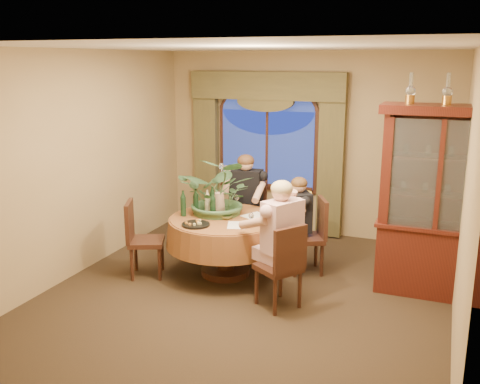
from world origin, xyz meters
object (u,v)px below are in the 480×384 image
at_px(chair_back_right, 306,236).
at_px(centerpiece_plant, 221,165).
at_px(person_pink, 282,242).
at_px(stoneware_vase, 219,204).
at_px(chair_front_left, 146,239).
at_px(chair_back, 248,217).
at_px(olive_bowl, 226,217).
at_px(wine_bottle_3, 213,205).
at_px(chair_right, 278,265).
at_px(wine_bottle_4, 183,203).
at_px(wine_bottle_0, 196,201).
at_px(wine_bottle_1, 212,199).
at_px(person_back, 246,203).
at_px(dining_table, 225,246).
at_px(wine_bottle_2, 207,203).
at_px(person_scarf, 299,223).
at_px(oil_lamp_center, 448,89).
at_px(china_cabinet, 437,203).

xyz_separation_m(chair_back_right, centerpiece_plant, (-1.06, -0.29, 0.91)).
xyz_separation_m(chair_back_right, person_pink, (-0.03, -0.95, 0.22)).
bearing_deg(stoneware_vase, chair_front_left, -146.84).
relative_size(chair_back, olive_bowl, 6.10).
relative_size(person_pink, wine_bottle_3, 4.27).
distance_m(chair_right, wine_bottle_4, 1.57).
bearing_deg(wine_bottle_0, wine_bottle_1, 54.66).
relative_size(chair_back, wine_bottle_1, 2.91).
bearing_deg(centerpiece_plant, person_back, 86.73).
relative_size(chair_front_left, wine_bottle_3, 2.91).
relative_size(dining_table, wine_bottle_2, 4.53).
bearing_deg(chair_front_left, person_scarf, 94.63).
bearing_deg(chair_right, person_pink, 35.76).
bearing_deg(dining_table, wine_bottle_0, 177.51).
distance_m(oil_lamp_center, person_back, 3.09).
relative_size(person_pink, olive_bowl, 8.95).
relative_size(chair_back, wine_bottle_3, 2.91).
xyz_separation_m(centerpiece_plant, wine_bottle_0, (-0.29, -0.14, -0.47)).
distance_m(dining_table, chair_back, 0.96).
bearing_deg(chair_back_right, centerpiece_plant, 79.51).
bearing_deg(stoneware_vase, wine_bottle_3, -99.71).
xyz_separation_m(olive_bowl, wine_bottle_1, (-0.30, 0.26, 0.14)).
distance_m(china_cabinet, chair_back_right, 1.65).
bearing_deg(oil_lamp_center, wine_bottle_2, -173.11).
bearing_deg(wine_bottle_2, wine_bottle_4, -151.69).
distance_m(china_cabinet, chair_right, 1.94).
distance_m(chair_front_left, wine_bottle_2, 0.89).
bearing_deg(person_back, person_scarf, 150.69).
relative_size(person_pink, wine_bottle_1, 4.27).
bearing_deg(wine_bottle_2, china_cabinet, 6.89).
relative_size(person_scarf, wine_bottle_1, 3.73).
height_order(stoneware_vase, olive_bowl, stoneware_vase).
bearing_deg(wine_bottle_3, person_pink, -23.35).
xyz_separation_m(stoneware_vase, wine_bottle_3, (-0.02, -0.14, 0.02)).
bearing_deg(stoneware_vase, dining_table, -40.01).
height_order(china_cabinet, chair_back, china_cabinet).
bearing_deg(chair_back, wine_bottle_2, 74.67).
height_order(oil_lamp_center, chair_front_left, oil_lamp_center).
xyz_separation_m(chair_back_right, person_back, (-1.01, 0.49, 0.22)).
relative_size(chair_back_right, wine_bottle_3, 2.91).
distance_m(person_scarf, wine_bottle_3, 1.16).
xyz_separation_m(oil_lamp_center, person_pink, (-1.56, -0.84, -1.66)).
bearing_deg(china_cabinet, wine_bottle_3, -171.41).
height_order(wine_bottle_0, wine_bottle_1, same).
distance_m(centerpiece_plant, olive_bowl, 0.66).
height_order(chair_front_left, wine_bottle_0, wine_bottle_0).
xyz_separation_m(person_scarf, wine_bottle_3, (-0.96, -0.58, 0.30)).
distance_m(person_back, wine_bottle_3, 1.01).
xyz_separation_m(centerpiece_plant, wine_bottle_2, (-0.13, -0.14, -0.47)).
distance_m(person_back, wine_bottle_1, 0.78).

